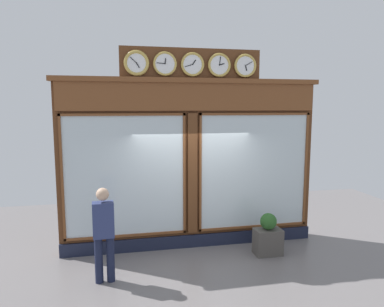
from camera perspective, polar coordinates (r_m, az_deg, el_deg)
The scene contains 4 objects.
shop_facade at distance 7.64m, azimuth -0.19°, elevation -1.30°, with size 5.64×0.42×4.25m.
pedestrian at distance 6.42m, azimuth -14.08°, elevation -12.04°, with size 0.37×0.24×1.69m.
planter_box at distance 7.73m, azimuth 12.16°, elevation -13.77°, with size 0.56×0.36×0.54m, color #4C4742.
planter_shrub at distance 7.58m, azimuth 12.25°, elevation -10.67°, with size 0.34×0.34×0.34m, color #285623.
Camera 1 is at (1.49, 7.28, 3.06)m, focal length 33.00 mm.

